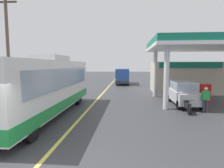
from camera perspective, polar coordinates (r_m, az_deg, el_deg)
ground at (r=24.73m, az=-1.49°, el=-1.31°), size 120.00×120.00×0.00m
lane_divider_stripe at (r=19.82m, az=-3.09°, el=-3.09°), size 0.16×50.00×0.01m
coach_bus_main at (r=12.01m, az=-19.54°, el=-0.99°), size 2.60×11.04×3.69m
gas_station_roadside at (r=21.03m, az=22.47°, el=4.17°), size 9.10×11.95×5.10m
car_at_pump at (r=15.39m, az=20.91°, el=-2.25°), size 1.70×4.20×1.82m
minibus_opposing_lane at (r=30.22m, az=3.30°, el=2.79°), size 2.04×6.13×2.44m
motorcycle_parked_forecourt at (r=13.17m, az=21.57°, el=-6.11°), size 0.55×1.80×0.92m
pedestrian_near_pump at (r=13.49m, az=26.54°, el=-3.93°), size 0.55×0.22×1.66m
utility_pole_roadside at (r=17.12m, az=-29.06°, el=9.63°), size 1.80×0.24×8.48m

